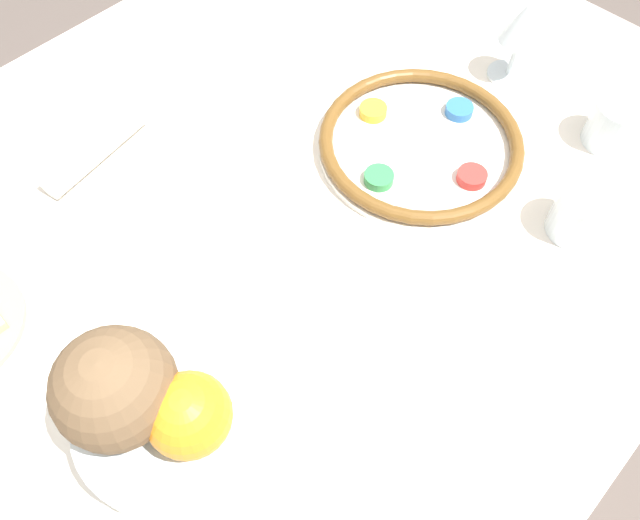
{
  "coord_description": "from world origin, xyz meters",
  "views": [
    {
      "loc": [
        0.28,
        0.4,
        1.43
      ],
      "look_at": [
        -0.01,
        0.12,
        0.79
      ],
      "focal_mm": 35.0,
      "sensor_mm": 36.0,
      "label": 1
    }
  ],
  "objects": [
    {
      "name": "cup_near",
      "position": [
        -0.47,
        0.26,
        0.79
      ],
      "size": [
        0.08,
        0.08,
        0.07
      ],
      "color": "silver",
      "rests_on": "dining_table"
    },
    {
      "name": "coconut",
      "position": [
        0.27,
        0.14,
        0.91
      ],
      "size": [
        0.11,
        0.11,
        0.11
      ],
      "color": "brown",
      "rests_on": "fruit_stand"
    },
    {
      "name": "cup_mid",
      "position": [
        -0.29,
        0.31,
        0.79
      ],
      "size": [
        0.08,
        0.08,
        0.07
      ],
      "color": "silver",
      "rests_on": "dining_table"
    },
    {
      "name": "wine_glass",
      "position": [
        -0.48,
        0.08,
        0.84
      ],
      "size": [
        0.07,
        0.07,
        0.13
      ],
      "color": "silver",
      "rests_on": "dining_table"
    },
    {
      "name": "napkin_roll",
      "position": [
        0.07,
        -0.25,
        0.77
      ],
      "size": [
        0.18,
        0.07,
        0.04
      ],
      "color": "white",
      "rests_on": "dining_table"
    },
    {
      "name": "dining_table",
      "position": [
        0.0,
        0.0,
        0.38
      ],
      "size": [
        1.47,
        1.04,
        0.75
      ],
      "color": "silver",
      "rests_on": "ground_plane"
    },
    {
      "name": "seder_plate",
      "position": [
        -0.26,
        0.08,
        0.77
      ],
      "size": [
        0.29,
        0.29,
        0.03
      ],
      "color": "silver",
      "rests_on": "dining_table"
    },
    {
      "name": "fruit_stand",
      "position": [
        0.25,
        0.17,
        0.83
      ],
      "size": [
        0.18,
        0.18,
        0.11
      ],
      "color": "silver",
      "rests_on": "dining_table"
    },
    {
      "name": "ground_plane",
      "position": [
        0.0,
        0.0,
        0.0
      ],
      "size": [
        8.0,
        8.0,
        0.0
      ],
      "primitive_type": "plane",
      "color": "#564C47"
    },
    {
      "name": "orange_fruit",
      "position": [
        0.24,
        0.2,
        0.9
      ],
      "size": [
        0.08,
        0.08,
        0.08
      ],
      "color": "orange",
      "rests_on": "fruit_stand"
    }
  ]
}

